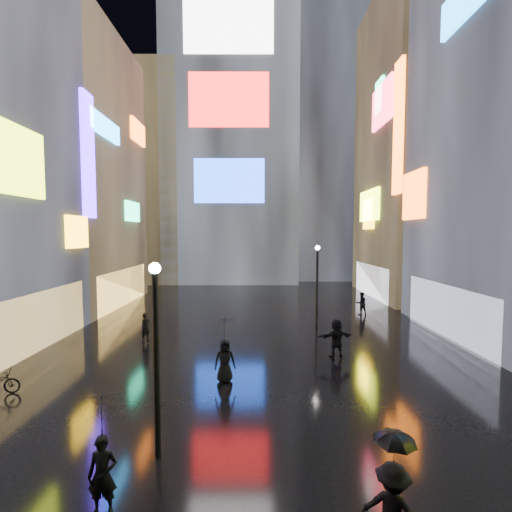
{
  "coord_description": "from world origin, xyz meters",
  "views": [
    {
      "loc": [
        -0.03,
        -2.47,
        5.92
      ],
      "look_at": [
        0.0,
        12.0,
        5.0
      ],
      "focal_mm": 24.0,
      "sensor_mm": 36.0,
      "label": 1
    }
  ],
  "objects": [
    {
      "name": "pedestrian_0",
      "position": [
        -3.26,
        4.45,
        0.84
      ],
      "size": [
        0.64,
        0.44,
        1.68
      ],
      "primitive_type": "imported",
      "rotation": [
        0.0,
        0.0,
        0.07
      ],
      "color": "black",
      "rests_on": "ground"
    },
    {
      "name": "umbrella_0",
      "position": [
        -3.26,
        4.45,
        2.13
      ],
      "size": [
        1.2,
        1.21,
        0.91
      ],
      "primitive_type": "imported",
      "rotation": [
        0.0,
        0.0,
        6.05
      ],
      "color": "black",
      "rests_on": "pedestrian_0"
    },
    {
      "name": "pedestrian_5",
      "position": [
        3.88,
        13.67,
        0.92
      ],
      "size": [
        1.79,
        0.86,
        1.85
      ],
      "primitive_type": "imported",
      "rotation": [
        0.0,
        0.0,
        3.33
      ],
      "color": "black",
      "rests_on": "ground"
    },
    {
      "name": "building_right_far",
      "position": [
        15.98,
        30.0,
        13.98
      ],
      "size": [
        10.28,
        12.0,
        28.0
      ],
      "color": "black",
      "rests_on": "ground"
    },
    {
      "name": "lamp_far",
      "position": [
        3.96,
        19.37,
        2.94
      ],
      "size": [
        0.3,
        0.3,
        5.2
      ],
      "color": "black",
      "rests_on": "ground"
    },
    {
      "name": "ground",
      "position": [
        0.0,
        20.0,
        0.0
      ],
      "size": [
        140.0,
        140.0,
        0.0
      ],
      "primitive_type": "plane",
      "color": "black",
      "rests_on": "ground"
    },
    {
      "name": "pedestrian_2",
      "position": [
        2.5,
        3.5,
        0.86
      ],
      "size": [
        1.28,
        1.12,
        1.72
      ],
      "primitive_type": "imported",
      "rotation": [
        0.0,
        0.0,
        2.61
      ],
      "color": "black",
      "rests_on": "ground"
    },
    {
      "name": "tower_flank_left",
      "position": [
        -14.0,
        42.0,
        13.0
      ],
      "size": [
        10.0,
        10.0,
        26.0
      ],
      "primitive_type": "cube",
      "color": "black",
      "rests_on": "ground"
    },
    {
      "name": "tower_main",
      "position": [
        -3.0,
        43.97,
        21.01
      ],
      "size": [
        16.0,
        14.2,
        42.0
      ],
      "color": "black",
      "rests_on": "ground"
    },
    {
      "name": "pedestrian_7",
      "position": [
        7.79,
        22.44,
        0.83
      ],
      "size": [
        0.88,
        0.73,
        1.67
      ],
      "primitive_type": "imported",
      "rotation": [
        0.0,
        0.0,
        3.27
      ],
      "color": "black",
      "rests_on": "ground"
    },
    {
      "name": "tower_flank_right",
      "position": [
        9.0,
        46.0,
        17.0
      ],
      "size": [
        12.0,
        12.0,
        34.0
      ],
      "primitive_type": "cube",
      "color": "black",
      "rests_on": "ground"
    },
    {
      "name": "umbrella_1",
      "position": [
        2.5,
        3.5,
        2.05
      ],
      "size": [
        0.9,
        0.9,
        0.65
      ],
      "primitive_type": "imported",
      "rotation": [
        0.0,
        0.0,
        1.32
      ],
      "color": "black",
      "rests_on": "pedestrian_2"
    },
    {
      "name": "umbrella_2",
      "position": [
        -1.25,
        10.91,
        2.18
      ],
      "size": [
        1.38,
        1.39,
        0.9
      ],
      "primitive_type": "imported",
      "rotation": [
        0.0,
        0.0,
        0.61
      ],
      "color": "black",
      "rests_on": "pedestrian_4"
    },
    {
      "name": "building_left_far",
      "position": [
        -15.98,
        26.0,
        10.98
      ],
      "size": [
        10.28,
        12.0,
        22.0
      ],
      "color": "black",
      "rests_on": "ground"
    },
    {
      "name": "lamp_near",
      "position": [
        -2.61,
        6.27,
        2.94
      ],
      "size": [
        0.3,
        0.3,
        5.2
      ],
      "color": "black",
      "rests_on": "ground"
    },
    {
      "name": "pedestrian_6",
      "position": [
        -6.09,
        16.11,
        0.79
      ],
      "size": [
        0.65,
        0.68,
        1.57
      ],
      "primitive_type": "imported",
      "rotation": [
        0.0,
        0.0,
        0.91
      ],
      "color": "black",
      "rests_on": "ground"
    },
    {
      "name": "pedestrian_4",
      "position": [
        -1.25,
        10.91,
        0.86
      ],
      "size": [
        0.93,
        0.69,
        1.72
      ],
      "primitive_type": "imported",
      "rotation": [
        0.0,
        0.0,
        0.19
      ],
      "color": "black",
      "rests_on": "ground"
    }
  ]
}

